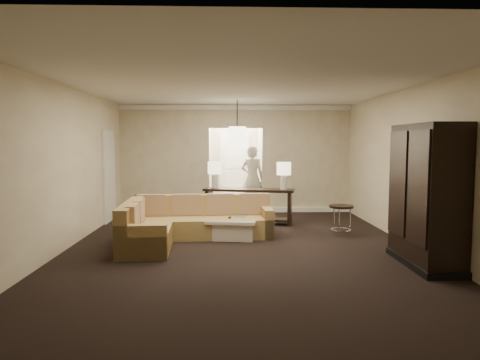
{
  "coord_description": "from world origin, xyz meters",
  "views": [
    {
      "loc": [
        -0.27,
        -7.17,
        1.82
      ],
      "look_at": [
        0.01,
        1.2,
        1.09
      ],
      "focal_mm": 32.0,
      "sensor_mm": 36.0,
      "label": 1
    }
  ],
  "objects_px": {
    "sectional_sofa": "(185,224)",
    "console_table": "(249,203)",
    "coffee_table": "(232,227)",
    "armoire": "(426,198)",
    "person": "(252,175)",
    "drink_table": "(341,214)"
  },
  "relations": [
    {
      "from": "sectional_sofa",
      "to": "console_table",
      "type": "xyz_separation_m",
      "value": [
        1.28,
        1.69,
        0.15
      ]
    },
    {
      "from": "coffee_table",
      "to": "armoire",
      "type": "distance_m",
      "value": 3.57
    },
    {
      "from": "sectional_sofa",
      "to": "person",
      "type": "height_order",
      "value": "person"
    },
    {
      "from": "sectional_sofa",
      "to": "armoire",
      "type": "height_order",
      "value": "armoire"
    },
    {
      "from": "coffee_table",
      "to": "console_table",
      "type": "xyz_separation_m",
      "value": [
        0.39,
        1.4,
        0.28
      ]
    },
    {
      "from": "drink_table",
      "to": "console_table",
      "type": "bearing_deg",
      "value": 143.2
    },
    {
      "from": "coffee_table",
      "to": "console_table",
      "type": "relative_size",
      "value": 0.51
    },
    {
      "from": "armoire",
      "to": "console_table",
      "type": "bearing_deg",
      "value": 125.48
    },
    {
      "from": "sectional_sofa",
      "to": "drink_table",
      "type": "xyz_separation_m",
      "value": [
        3.04,
        0.38,
        0.1
      ]
    },
    {
      "from": "coffee_table",
      "to": "console_table",
      "type": "distance_m",
      "value": 1.48
    },
    {
      "from": "armoire",
      "to": "person",
      "type": "xyz_separation_m",
      "value": [
        -2.24,
        5.32,
        -0.04
      ]
    },
    {
      "from": "person",
      "to": "armoire",
      "type": "bearing_deg",
      "value": 134.64
    },
    {
      "from": "sectional_sofa",
      "to": "person",
      "type": "distance_m",
      "value": 3.93
    },
    {
      "from": "console_table",
      "to": "armoire",
      "type": "bearing_deg",
      "value": -41.71
    },
    {
      "from": "sectional_sofa",
      "to": "armoire",
      "type": "relative_size",
      "value": 1.31
    },
    {
      "from": "coffee_table",
      "to": "armoire",
      "type": "bearing_deg",
      "value": -35.5
    },
    {
      "from": "person",
      "to": "sectional_sofa",
      "type": "bearing_deg",
      "value": 89.35
    },
    {
      "from": "coffee_table",
      "to": "person",
      "type": "bearing_deg",
      "value": 79.9
    },
    {
      "from": "sectional_sofa",
      "to": "person",
      "type": "relative_size",
      "value": 1.42
    },
    {
      "from": "console_table",
      "to": "armoire",
      "type": "height_order",
      "value": "armoire"
    },
    {
      "from": "armoire",
      "to": "person",
      "type": "relative_size",
      "value": 1.09
    },
    {
      "from": "armoire",
      "to": "person",
      "type": "height_order",
      "value": "armoire"
    }
  ]
}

